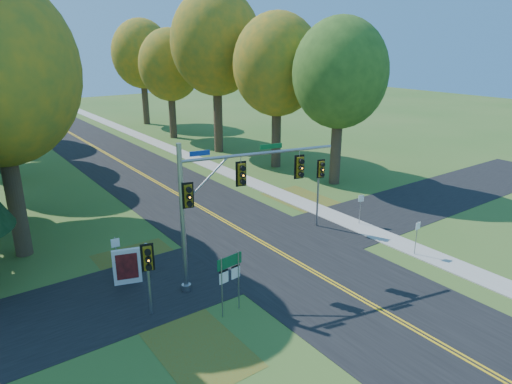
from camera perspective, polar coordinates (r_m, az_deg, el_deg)
ground at (r=23.98m, az=5.04°, el=-8.72°), size 160.00×160.00×0.00m
road_main at (r=23.98m, az=5.04°, el=-8.70°), size 8.00×160.00×0.02m
road_cross at (r=25.36m, az=2.07°, el=-7.06°), size 60.00×6.00×0.02m
centerline_left at (r=23.91m, az=4.86°, el=-8.73°), size 0.10×160.00×0.01m
centerline_right at (r=24.03m, az=5.23°, el=-8.60°), size 0.10×160.00×0.01m
sidewalk_east at (r=28.08m, az=14.71°, el=-5.02°), size 1.60×160.00×0.06m
leaf_patch_w_near at (r=24.02m, az=-13.48°, el=-9.14°), size 4.00×6.00×0.00m
leaf_patch_e at (r=32.28m, az=7.24°, el=-1.48°), size 3.50×8.00×0.00m
leaf_patch_w_far at (r=18.22m, az=-7.40°, el=-18.53°), size 3.00×5.00×0.00m
tree_e_a at (r=35.79m, az=10.45°, el=14.32°), size 7.20×7.20×12.73m
tree_e_b at (r=40.40m, az=2.67°, el=15.54°), size 7.60×7.60×13.33m
tree_e_c at (r=46.39m, az=-4.98°, el=18.05°), size 8.80×8.80×15.79m
tree_e_d at (r=54.25m, az=-10.71°, el=15.29°), size 7.00×7.00×12.32m
tree_e_e at (r=64.48m, az=-14.06°, el=16.37°), size 7.80×7.80×13.74m
traffic_mast at (r=20.29m, az=-4.14°, el=-0.26°), size 7.44×1.86×6.89m
east_signal_pole at (r=27.32m, az=8.02°, el=1.95°), size 0.49×0.58×4.29m
ped_signal_pole at (r=18.91m, az=-13.36°, el=-8.64°), size 0.51×0.61×3.32m
route_sign_cluster at (r=18.99m, az=-3.29°, el=-9.96°), size 1.25×0.20×2.69m
info_kiosk at (r=22.38m, az=-15.82°, el=-8.97°), size 1.27×0.56×1.77m
reg_sign_e_north at (r=28.80m, az=12.94°, el=-1.44°), size 0.37×0.14×1.98m
reg_sign_e_south at (r=25.53m, az=19.49°, el=-4.75°), size 0.37×0.06×1.94m
reg_sign_w at (r=22.85m, az=-17.10°, el=-6.95°), size 0.40×0.08×2.10m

